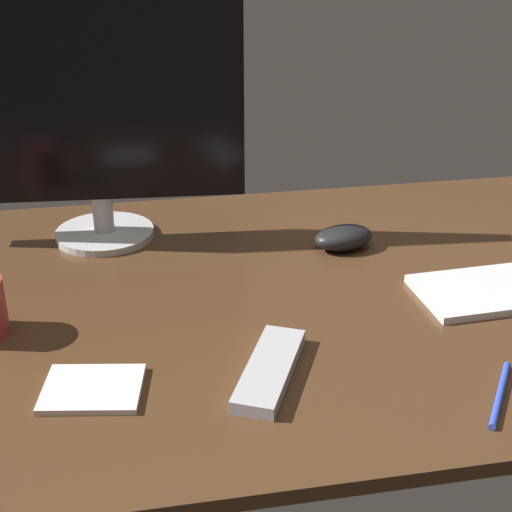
{
  "coord_description": "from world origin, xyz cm",
  "views": [
    {
      "loc": [
        -21.31,
        -99.3,
        57.4
      ],
      "look_at": [
        -2.75,
        0.94,
        8.0
      ],
      "focal_mm": 52.68,
      "sensor_mm": 36.0,
      "label": 1
    }
  ],
  "objects": [
    {
      "name": "desk",
      "position": [
        0.0,
        0.0,
        1.0
      ],
      "size": [
        140.0,
        84.0,
        2.0
      ],
      "primitive_type": "cube",
      "color": "#4C301C",
      "rests_on": "ground"
    },
    {
      "name": "monitor",
      "position": [
        -25.6,
        25.9,
        24.49
      ],
      "size": [
        50.13,
        17.43,
        41.54
      ],
      "rotation": [
        0.0,
        0.0,
        -0.08
      ],
      "color": "silver",
      "rests_on": "desk"
    },
    {
      "name": "computer_mouse",
      "position": [
        14.93,
        13.54,
        4.0
      ],
      "size": [
        11.71,
        8.67,
        4.0
      ],
      "primitive_type": "ellipsoid",
      "rotation": [
        0.0,
        0.0,
        0.2
      ],
      "color": "black",
      "rests_on": "desk"
    },
    {
      "name": "tv_remote",
      "position": [
        -5.15,
        -21.57,
        2.91
      ],
      "size": [
        12.71,
        18.65,
        1.82
      ],
      "primitive_type": "cube",
      "rotation": [
        0.0,
        0.0,
        1.13
      ],
      "color": "#B7B7BC",
      "rests_on": "desk"
    },
    {
      "name": "notepad",
      "position": [
        -27.3,
        -20.93,
        2.4
      ],
      "size": [
        13.49,
        11.53,
        0.81
      ],
      "primitive_type": "cube",
      "rotation": [
        0.0,
        0.0,
        -0.17
      ],
      "color": "white",
      "rests_on": "desk"
    },
    {
      "name": "pen",
      "position": [
        21.55,
        -31.15,
        2.45
      ],
      "size": [
        8.51,
        11.94,
        0.9
      ],
      "primitive_type": "cylinder",
      "rotation": [
        0.0,
        1.57,
        0.97
      ],
      "color": "blue",
      "rests_on": "desk"
    }
  ]
}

